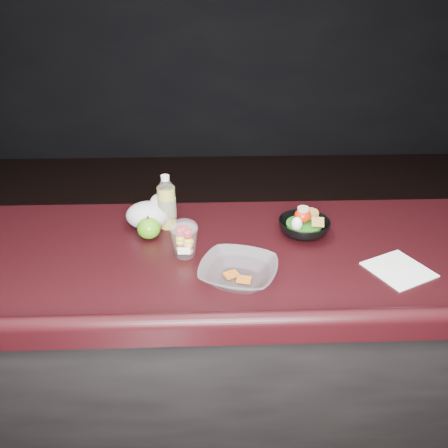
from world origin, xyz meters
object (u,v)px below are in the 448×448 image
Objects in this scene: green_apple at (149,228)px; snack_bowl at (303,226)px; fruit_cup at (184,238)px; takeout_bowl at (238,272)px; lemonade_bottle at (167,206)px.

snack_bowl is (0.52, 0.00, -0.00)m from green_apple.
takeout_bowl is (0.16, -0.14, -0.04)m from fruit_cup.
lemonade_bottle is 0.11m from green_apple.
fruit_cup reaches higher than green_apple.
fruit_cup is (0.07, -0.19, -0.02)m from lemonade_bottle.
fruit_cup is at bearing 138.95° from takeout_bowl.
fruit_cup is 0.41m from snack_bowl.
green_apple is at bearing -179.53° from snack_bowl.
fruit_cup is 0.44× the size of takeout_bowl.
snack_bowl is 0.35m from takeout_bowl.
takeout_bowl is (-0.24, -0.25, -0.01)m from snack_bowl.
lemonade_bottle is 0.40m from takeout_bowl.
lemonade_bottle reaches higher than snack_bowl.
takeout_bowl is (0.23, -0.33, -0.05)m from lemonade_bottle.
fruit_cup reaches higher than snack_bowl.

